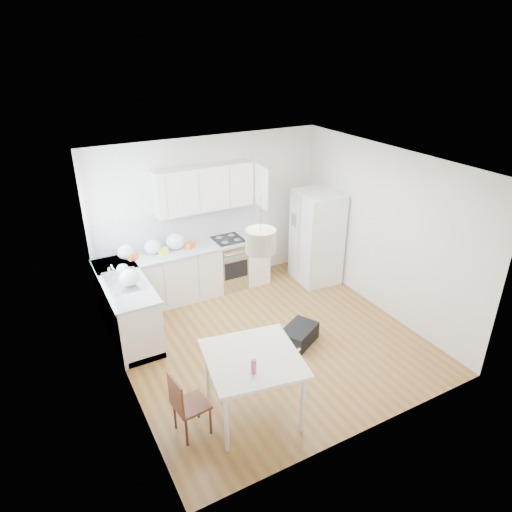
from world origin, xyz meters
The scene contains 29 objects.
floor centered at (0.00, 0.00, 0.00)m, with size 4.20×4.20×0.00m, color brown.
ceiling centered at (0.00, 0.00, 2.70)m, with size 4.20×4.20×0.00m, color white.
wall_back centered at (0.00, 2.10, 1.35)m, with size 4.20×4.20×0.00m, color white.
wall_left centered at (-2.10, 0.00, 1.35)m, with size 4.20×4.20×0.00m, color white.
wall_right centered at (2.10, 0.00, 1.35)m, with size 4.20×4.20×0.00m, color white.
window_glassblock centered at (-2.09, 1.15, 1.75)m, with size 0.02×1.00×1.00m, color #BFE0F9.
cabinets_back centered at (-0.60, 1.80, 0.44)m, with size 3.00×0.60×0.88m, color white.
cabinets_left centered at (-1.80, 1.20, 0.44)m, with size 0.60×1.80×0.88m, color white.
counter_back centered at (-0.60, 1.80, 0.90)m, with size 3.02×0.64×0.04m, color #B9BCBE.
counter_left centered at (-1.80, 1.20, 0.90)m, with size 0.64×1.82×0.04m, color #B9BCBE.
backsplash_back centered at (-0.60, 2.09, 1.21)m, with size 3.00×0.01×0.58m, color white.
backsplash_left centered at (-2.09, 1.20, 1.21)m, with size 0.01×1.80×0.58m, color white.
upper_cabinets centered at (-0.15, 1.94, 1.88)m, with size 1.70×0.32×0.75m, color white.
range_oven centered at (0.20, 1.80, 0.44)m, with size 0.50×0.61×0.88m, color #B7B9BC, non-canonical shape.
sink centered at (-1.80, 1.15, 0.92)m, with size 0.50×0.80×0.16m, color #B7B9BC, non-canonical shape.
refrigerator centered at (1.75, 1.28, 0.85)m, with size 0.82×0.85×1.70m, color white, non-canonical shape.
dining_table centered at (-0.92, -1.22, 0.74)m, with size 1.23×1.23×0.84m.
dining_chair centered at (-1.67, -1.15, 0.42)m, with size 0.35×0.35×0.84m, color #4E2617, non-canonical shape.
drink_bottle centered at (-1.04, -1.47, 0.94)m, with size 0.06×0.06×0.21m, color #D63B64.
gym_bag centered at (0.36, -0.30, 0.13)m, with size 0.58×0.38×0.27m, color black.
pendant_lamp centered at (-0.73, -1.05, 2.18)m, with size 0.33×0.33×0.26m, color beige.
grocery_bag_a centered at (-1.58, 1.87, 1.04)m, with size 0.27×0.23×0.24m, color white.
grocery_bag_b centered at (-1.14, 1.85, 1.04)m, with size 0.27×0.23×0.25m, color white.
grocery_bag_c centered at (-0.74, 1.86, 1.06)m, with size 0.32×0.27×0.28m, color white.
grocery_bag_d centered at (-1.75, 1.36, 1.00)m, with size 0.19×0.16×0.17m, color white.
grocery_bag_e centered at (-1.75, 0.97, 1.05)m, with size 0.28×0.24×0.25m, color white.
snack_orange centered at (-0.51, 1.78, 0.97)m, with size 0.15×0.10×0.11m, color #DE5413.
snack_yellow centered at (-1.00, 1.76, 0.97)m, with size 0.14×0.09×0.10m, color yellow.
snack_red centered at (-1.49, 1.81, 0.97)m, with size 0.16×0.10×0.11m, color #C54018.
Camera 1 is at (-2.89, -4.94, 4.13)m, focal length 32.00 mm.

